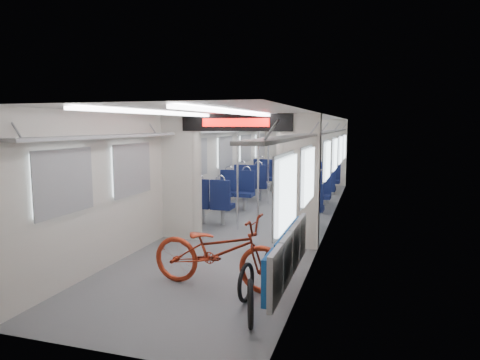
{
  "coord_description": "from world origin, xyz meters",
  "views": [
    {
      "loc": [
        2.25,
        -9.21,
        2.1
      ],
      "look_at": [
        -0.15,
        -1.39,
        1.05
      ],
      "focal_mm": 32.0,
      "sensor_mm": 36.0,
      "label": 1
    }
  ],
  "objects": [
    {
      "name": "seat_bay_near_left",
      "position": [
        -0.93,
        -0.0,
        0.54
      ],
      "size": [
        0.9,
        2.04,
        1.09
      ],
      "color": "#0D143A",
      "rests_on": "ground"
    },
    {
      "name": "bike_hoop_c",
      "position": [
        1.0,
        -3.8,
        0.2
      ],
      "size": [
        0.09,
        0.45,
        0.45
      ],
      "primitive_type": "torus",
      "rotation": [
        1.57,
        0.0,
        1.49
      ],
      "color": "black",
      "rests_on": "ground"
    },
    {
      "name": "stanchion_near_left",
      "position": [
        -0.28,
        -1.11,
        1.15
      ],
      "size": [
        0.04,
        0.04,
        2.3
      ],
      "primitive_type": "cylinder",
      "color": "silver",
      "rests_on": "ground"
    },
    {
      "name": "bike_hoop_b",
      "position": [
        0.89,
        -4.5,
        0.21
      ],
      "size": [
        0.09,
        0.48,
        0.48
      ],
      "primitive_type": "torus",
      "rotation": [
        1.57,
        0.0,
        1.49
      ],
      "color": "black",
      "rests_on": "ground"
    },
    {
      "name": "seat_bay_near_right",
      "position": [
        0.93,
        0.3,
        0.52
      ],
      "size": [
        0.88,
        1.92,
        1.05
      ],
      "color": "#0D143A",
      "rests_on": "ground"
    },
    {
      "name": "seat_bay_far_left",
      "position": [
        -0.93,
        3.19,
        0.55
      ],
      "size": [
        0.92,
        2.14,
        1.12
      ],
      "color": "#0D143A",
      "rests_on": "ground"
    },
    {
      "name": "flip_bench",
      "position": [
        1.35,
        -4.32,
        0.58
      ],
      "size": [
        0.12,
        2.15,
        0.57
      ],
      "color": "gray",
      "rests_on": "carriage"
    },
    {
      "name": "seat_bay_far_right",
      "position": [
        0.94,
        3.16,
        0.54
      ],
      "size": [
        0.9,
        2.03,
        1.09
      ],
      "color": "#0D143A",
      "rests_on": "ground"
    },
    {
      "name": "stanchion_far_right",
      "position": [
        0.29,
        1.91,
        1.15
      ],
      "size": [
        0.04,
        0.04,
        2.3
      ],
      "primitive_type": "cylinder",
      "color": "silver",
      "rests_on": "ground"
    },
    {
      "name": "bicycle",
      "position": [
        0.41,
        -4.16,
        0.48
      ],
      "size": [
        1.87,
        0.74,
        0.97
      ],
      "primitive_type": "imported",
      "rotation": [
        0.0,
        0.0,
        1.52
      ],
      "color": "#9B2C16",
      "rests_on": "ground"
    },
    {
      "name": "stanchion_far_left",
      "position": [
        -0.35,
        1.87,
        1.15
      ],
      "size": [
        0.04,
        0.04,
        2.3
      ],
      "primitive_type": "cylinder",
      "color": "silver",
      "rests_on": "ground"
    },
    {
      "name": "bike_hoop_a",
      "position": [
        1.11,
        -5.13,
        0.23
      ],
      "size": [
        0.21,
        0.51,
        0.52
      ],
      "primitive_type": "torus",
      "rotation": [
        1.57,
        0.0,
        1.89
      ],
      "color": "black",
      "rests_on": "ground"
    },
    {
      "name": "stanchion_near_right",
      "position": [
        0.22,
        -1.42,
        1.15
      ],
      "size": [
        0.04,
        0.04,
        2.3
      ],
      "primitive_type": "cylinder",
      "color": "silver",
      "rests_on": "ground"
    },
    {
      "name": "carriage",
      "position": [
        0.0,
        -0.27,
        1.5
      ],
      "size": [
        12.0,
        12.02,
        2.31
      ],
      "color": "#515456",
      "rests_on": "ground"
    }
  ]
}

